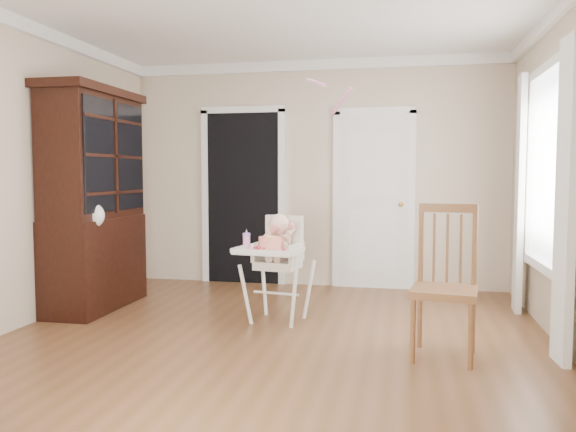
% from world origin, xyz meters
% --- Properties ---
extents(floor, '(5.00, 5.00, 0.00)m').
position_xyz_m(floor, '(0.00, 0.00, 0.00)').
color(floor, brown).
rests_on(floor, ground).
extents(wall_back, '(4.50, 0.00, 4.50)m').
position_xyz_m(wall_back, '(0.00, 2.50, 1.35)').
color(wall_back, '#C5B49A').
rests_on(wall_back, floor).
extents(wall_left, '(0.00, 5.00, 5.00)m').
position_xyz_m(wall_left, '(-2.25, 0.00, 1.35)').
color(wall_left, '#C5B49A').
rests_on(wall_left, floor).
extents(crown_molding, '(4.50, 5.00, 0.12)m').
position_xyz_m(crown_molding, '(0.00, 0.00, 2.64)').
color(crown_molding, white).
rests_on(crown_molding, ceiling).
extents(doorway, '(1.06, 0.05, 2.22)m').
position_xyz_m(doorway, '(-0.90, 2.48, 1.11)').
color(doorway, black).
rests_on(doorway, wall_back).
extents(closet_door, '(0.96, 0.09, 2.13)m').
position_xyz_m(closet_door, '(0.70, 2.48, 1.02)').
color(closet_door, white).
rests_on(closet_door, wall_back).
extents(window_right, '(0.13, 1.84, 2.30)m').
position_xyz_m(window_right, '(2.18, 0.80, 1.29)').
color(window_right, white).
rests_on(window_right, wall_right).
extents(high_chair, '(0.66, 0.78, 0.99)m').
position_xyz_m(high_chair, '(-0.08, 0.74, 0.61)').
color(high_chair, white).
rests_on(high_chair, floor).
extents(baby, '(0.29, 0.24, 0.45)m').
position_xyz_m(baby, '(-0.07, 0.77, 0.76)').
color(baby, beige).
rests_on(baby, high_chair).
extents(cake, '(0.26, 0.26, 0.12)m').
position_xyz_m(cake, '(-0.10, 0.52, 0.74)').
color(cake, silver).
rests_on(cake, high_chair).
extents(sippy_cup, '(0.07, 0.07, 0.17)m').
position_xyz_m(sippy_cup, '(-0.34, 0.64, 0.76)').
color(sippy_cup, pink).
rests_on(sippy_cup, high_chair).
extents(china_cabinet, '(0.58, 1.30, 2.19)m').
position_xyz_m(china_cabinet, '(-1.99, 0.89, 1.10)').
color(china_cabinet, black).
rests_on(china_cabinet, floor).
extents(dining_chair, '(0.52, 0.52, 1.12)m').
position_xyz_m(dining_chair, '(1.34, 0.01, 0.52)').
color(dining_chair, brown).
rests_on(dining_chair, floor).
extents(streamer, '(0.25, 0.45, 0.15)m').
position_xyz_m(streamer, '(0.25, 0.84, 2.17)').
color(streamer, pink).
rests_on(streamer, ceiling).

